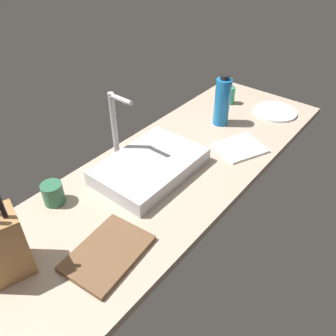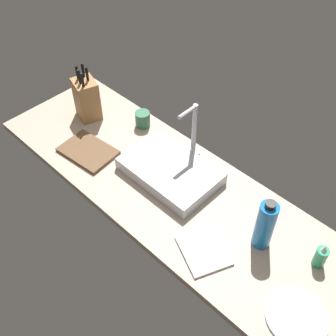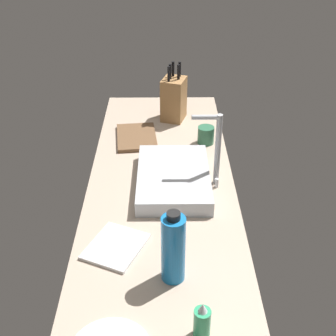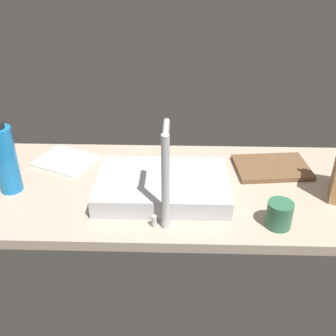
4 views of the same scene
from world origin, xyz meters
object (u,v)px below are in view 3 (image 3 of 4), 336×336
sink_basin (173,178)px  cutting_board (137,137)px  water_bottle (173,248)px  coffee_mug (206,135)px  knife_block (174,99)px  soap_bottle (202,322)px  dish_towel (116,246)px  faucet (215,146)px

sink_basin → cutting_board: (-40.53, -17.39, -2.30)cm
water_bottle → sink_basin: bearing=178.8°
sink_basin → coffee_mug: size_ratio=5.30×
sink_basin → water_bottle: (52.81, -1.11, 8.95)cm
knife_block → soap_bottle: 138.23cm
sink_basin → cutting_board: 44.16cm
knife_block → cutting_board: 31.08cm
dish_towel → faucet: bearing=137.1°
faucet → coffee_mug: faucet is taller
soap_bottle → coffee_mug: 111.55cm
water_bottle → coffee_mug: bearing=168.9°
cutting_board → soap_bottle: bearing=11.6°
knife_block → sink_basin: bearing=16.3°
cutting_board → coffee_mug: 34.12cm
knife_block → coffee_mug: knife_block is taller
knife_block → cutting_board: size_ratio=1.11×
cutting_board → dish_towel: (79.43, -3.32, -0.30)cm
coffee_mug → soap_bottle: bearing=-5.1°
cutting_board → knife_block: bearing=140.2°
faucet → soap_bottle: (76.47, -10.41, -12.54)cm
cutting_board → sink_basin: bearing=23.2°
faucet → dish_towel: size_ratio=1.53×
sink_basin → knife_block: (-62.98, 1.28, 8.34)cm
cutting_board → faucet: bearing=41.2°
faucet → coffee_mug: 37.21cm
soap_bottle → cutting_board: bearing=-168.4°
faucet → soap_bottle: faucet is taller
dish_towel → water_bottle: bearing=54.6°
soap_bottle → faucet: bearing=172.2°
sink_basin → dish_towel: sink_basin is taller
soap_bottle → dish_towel: bearing=-143.1°
soap_bottle → coffee_mug: soap_bottle is taller
soap_bottle → sink_basin: bearing=-175.1°
faucet → cutting_board: bearing=-138.8°
sink_basin → water_bottle: bearing=-1.2°
soap_bottle → knife_block: bearing=-177.9°
sink_basin → coffee_mug: coffee_mug is taller
water_bottle → cutting_board: bearing=-170.1°
sink_basin → faucet: faucet is taller
soap_bottle → dish_towel: soap_bottle is taller
dish_towel → sink_basin: bearing=152.0°
dish_towel → soap_bottle: bearing=36.9°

